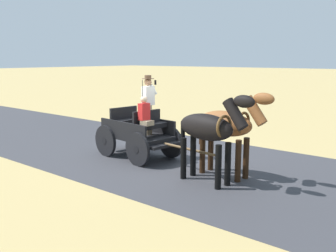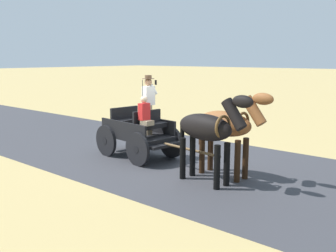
# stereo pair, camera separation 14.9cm
# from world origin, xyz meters

# --- Properties ---
(ground_plane) EXTENTS (200.00, 200.00, 0.00)m
(ground_plane) POSITION_xyz_m (0.00, 0.00, 0.00)
(ground_plane) COLOR tan
(road_surface) EXTENTS (6.26, 160.00, 0.01)m
(road_surface) POSITION_xyz_m (0.00, 0.00, 0.00)
(road_surface) COLOR #38383D
(road_surface) RESTS_ON ground
(horse_drawn_carriage) EXTENTS (1.67, 4.52, 2.50)m
(horse_drawn_carriage) POSITION_xyz_m (0.44, -0.41, 0.82)
(horse_drawn_carriage) COLOR black
(horse_drawn_carriage) RESTS_ON ground
(horse_near_side) EXTENTS (0.65, 2.13, 2.21)m
(horse_near_side) POSITION_xyz_m (0.41, 2.64, 1.32)
(horse_near_side) COLOR brown
(horse_near_side) RESTS_ON ground
(horse_off_side) EXTENTS (0.71, 2.14, 2.21)m
(horse_off_side) POSITION_xyz_m (1.15, 2.56, 1.32)
(horse_off_side) COLOR black
(horse_off_side) RESTS_ON ground
(traffic_cone) EXTENTS (0.32, 0.32, 0.50)m
(traffic_cone) POSITION_xyz_m (-2.90, -2.23, 0.25)
(traffic_cone) COLOR orange
(traffic_cone) RESTS_ON ground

